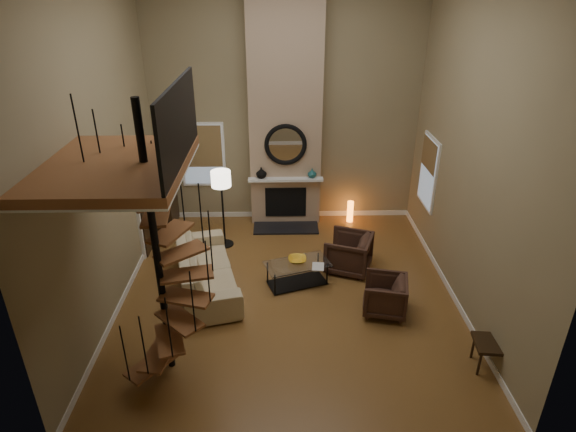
{
  "coord_description": "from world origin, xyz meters",
  "views": [
    {
      "loc": [
        -0.17,
        -7.36,
        5.22
      ],
      "look_at": [
        0.0,
        0.4,
        1.4
      ],
      "focal_mm": 30.0,
      "sensor_mm": 36.0,
      "label": 1
    }
  ],
  "objects_px": {
    "armchair_near": "(352,254)",
    "side_chair": "(499,339)",
    "floor_lamp": "(221,185)",
    "hutch": "(164,188)",
    "sofa": "(205,268)",
    "armchair_far": "(389,296)",
    "coffee_table": "(297,271)",
    "accent_lamp": "(350,212)"
  },
  "relations": [
    {
      "from": "armchair_near",
      "to": "side_chair",
      "type": "height_order",
      "value": "side_chair"
    },
    {
      "from": "side_chair",
      "to": "floor_lamp",
      "type": "bearing_deg",
      "value": 138.85
    },
    {
      "from": "hutch",
      "to": "armchair_near",
      "type": "relative_size",
      "value": 2.12
    },
    {
      "from": "floor_lamp",
      "to": "hutch",
      "type": "bearing_deg",
      "value": 146.11
    },
    {
      "from": "sofa",
      "to": "armchair_far",
      "type": "distance_m",
      "value": 3.37
    },
    {
      "from": "armchair_near",
      "to": "floor_lamp",
      "type": "bearing_deg",
      "value": -91.21
    },
    {
      "from": "hutch",
      "to": "armchair_near",
      "type": "distance_m",
      "value": 4.56
    },
    {
      "from": "armchair_far",
      "to": "floor_lamp",
      "type": "relative_size",
      "value": 0.42
    },
    {
      "from": "sofa",
      "to": "coffee_table",
      "type": "xyz_separation_m",
      "value": [
        1.72,
        0.04,
        -0.11
      ]
    },
    {
      "from": "coffee_table",
      "to": "floor_lamp",
      "type": "height_order",
      "value": "floor_lamp"
    },
    {
      "from": "sofa",
      "to": "accent_lamp",
      "type": "xyz_separation_m",
      "value": [
        3.09,
        2.66,
        -0.15
      ]
    },
    {
      "from": "armchair_far",
      "to": "coffee_table",
      "type": "height_order",
      "value": "armchair_far"
    },
    {
      "from": "coffee_table",
      "to": "floor_lamp",
      "type": "relative_size",
      "value": 0.77
    },
    {
      "from": "accent_lamp",
      "to": "side_chair",
      "type": "xyz_separation_m",
      "value": [
        1.48,
        -4.89,
        0.28
      ]
    },
    {
      "from": "armchair_near",
      "to": "accent_lamp",
      "type": "height_order",
      "value": "armchair_near"
    },
    {
      "from": "hutch",
      "to": "sofa",
      "type": "distance_m",
      "value": 2.88
    },
    {
      "from": "sofa",
      "to": "armchair_far",
      "type": "xyz_separation_m",
      "value": [
        3.26,
        -0.88,
        -0.04
      ]
    },
    {
      "from": "armchair_near",
      "to": "coffee_table",
      "type": "relative_size",
      "value": 0.65
    },
    {
      "from": "hutch",
      "to": "sofa",
      "type": "height_order",
      "value": "hutch"
    },
    {
      "from": "armchair_near",
      "to": "floor_lamp",
      "type": "xyz_separation_m",
      "value": [
        -2.63,
        1.05,
        1.06
      ]
    },
    {
      "from": "coffee_table",
      "to": "hutch",
      "type": "bearing_deg",
      "value": 139.68
    },
    {
      "from": "armchair_near",
      "to": "side_chair",
      "type": "bearing_deg",
      "value": 52.6
    },
    {
      "from": "armchair_far",
      "to": "floor_lamp",
      "type": "xyz_separation_m",
      "value": [
        -3.05,
        2.47,
        1.06
      ]
    },
    {
      "from": "sofa",
      "to": "side_chair",
      "type": "distance_m",
      "value": 5.08
    },
    {
      "from": "hutch",
      "to": "armchair_far",
      "type": "relative_size",
      "value": 2.49
    },
    {
      "from": "armchair_far",
      "to": "coffee_table",
      "type": "distance_m",
      "value": 1.79
    },
    {
      "from": "coffee_table",
      "to": "floor_lamp",
      "type": "xyz_separation_m",
      "value": [
        -1.52,
        1.54,
        1.13
      ]
    },
    {
      "from": "armchair_far",
      "to": "side_chair",
      "type": "bearing_deg",
      "value": 56.86
    },
    {
      "from": "armchair_near",
      "to": "accent_lamp",
      "type": "relative_size",
      "value": 1.62
    },
    {
      "from": "hutch",
      "to": "armchair_near",
      "type": "bearing_deg",
      "value": -26.32
    },
    {
      "from": "sofa",
      "to": "side_chair",
      "type": "xyz_separation_m",
      "value": [
        4.56,
        -2.23,
        0.13
      ]
    },
    {
      "from": "side_chair",
      "to": "sofa",
      "type": "bearing_deg",
      "value": 153.96
    },
    {
      "from": "coffee_table",
      "to": "floor_lamp",
      "type": "bearing_deg",
      "value": 134.59
    },
    {
      "from": "accent_lamp",
      "to": "armchair_far",
      "type": "bearing_deg",
      "value": -87.27
    },
    {
      "from": "armchair_far",
      "to": "accent_lamp",
      "type": "xyz_separation_m",
      "value": [
        -0.17,
        3.54,
        -0.1
      ]
    },
    {
      "from": "hutch",
      "to": "side_chair",
      "type": "bearing_deg",
      "value": -39.49
    },
    {
      "from": "floor_lamp",
      "to": "side_chair",
      "type": "height_order",
      "value": "floor_lamp"
    },
    {
      "from": "hutch",
      "to": "coffee_table",
      "type": "relative_size",
      "value": 1.38
    },
    {
      "from": "sofa",
      "to": "coffee_table",
      "type": "distance_m",
      "value": 1.73
    },
    {
      "from": "hutch",
      "to": "armchair_far",
      "type": "bearing_deg",
      "value": -37.4
    },
    {
      "from": "floor_lamp",
      "to": "accent_lamp",
      "type": "height_order",
      "value": "floor_lamp"
    },
    {
      "from": "armchair_near",
      "to": "armchair_far",
      "type": "bearing_deg",
      "value": 37.21
    }
  ]
}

